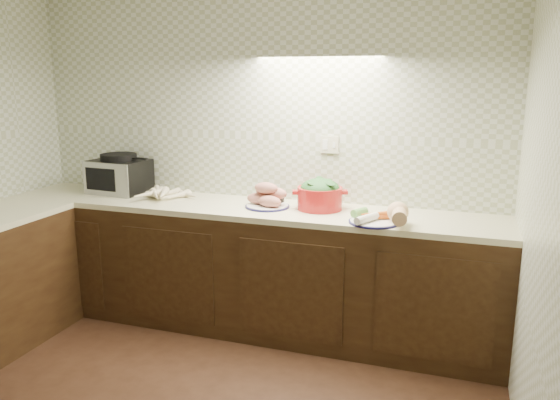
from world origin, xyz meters
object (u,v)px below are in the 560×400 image
(parsnip_pile, at_px, (164,195))
(sweet_potato_plate, at_px, (268,198))
(toaster_oven, at_px, (119,175))
(dutch_oven, at_px, (320,194))
(onion_bowl, at_px, (272,197))
(veg_plate, at_px, (385,215))

(parsnip_pile, height_order, sweet_potato_plate, sweet_potato_plate)
(toaster_oven, height_order, dutch_oven, toaster_oven)
(toaster_oven, bearing_deg, onion_bowl, 5.70)
(veg_plate, bearing_deg, dutch_oven, 153.81)
(onion_bowl, bearing_deg, dutch_oven, -9.25)
(dutch_oven, distance_m, veg_plate, 0.54)
(toaster_oven, bearing_deg, dutch_oven, 3.40)
(parsnip_pile, bearing_deg, dutch_oven, 4.40)
(parsnip_pile, xyz_separation_m, onion_bowl, (0.80, 0.15, 0.02))
(sweet_potato_plate, height_order, onion_bowl, sweet_potato_plate)
(sweet_potato_plate, distance_m, veg_plate, 0.86)
(parsnip_pile, bearing_deg, veg_plate, -5.08)
(toaster_oven, bearing_deg, sweet_potato_plate, 0.63)
(veg_plate, bearing_deg, toaster_oven, 172.53)
(toaster_oven, xyz_separation_m, onion_bowl, (1.26, 0.02, -0.09))
(onion_bowl, height_order, dutch_oven, dutch_oven)
(onion_bowl, bearing_deg, toaster_oven, -179.13)
(onion_bowl, bearing_deg, veg_plate, -19.23)
(onion_bowl, relative_size, dutch_oven, 0.44)
(toaster_oven, distance_m, veg_plate, 2.13)
(parsnip_pile, distance_m, onion_bowl, 0.81)
(parsnip_pile, relative_size, sweet_potato_plate, 1.61)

